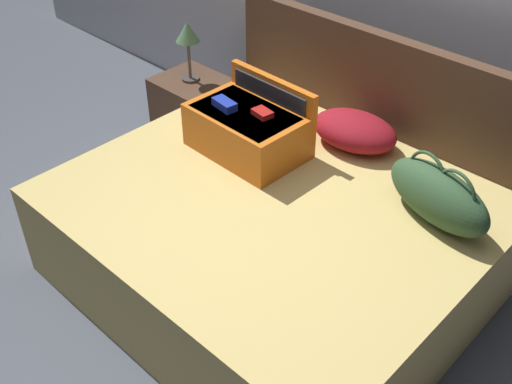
% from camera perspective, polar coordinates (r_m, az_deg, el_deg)
% --- Properties ---
extents(ground_plane, '(12.00, 12.00, 0.00)m').
position_cam_1_polar(ground_plane, '(3.14, -3.52, -11.55)').
color(ground_plane, '#4C515B').
extents(bed, '(1.96, 1.67, 0.54)m').
position_cam_1_polar(bed, '(3.15, 1.58, -4.35)').
color(bed, tan).
rests_on(bed, ground).
extents(headboard, '(2.00, 0.08, 1.08)m').
position_cam_1_polar(headboard, '(3.56, 11.22, 5.83)').
color(headboard, '#4C3323').
rests_on(headboard, ground).
extents(hard_case_large, '(0.60, 0.42, 0.36)m').
position_cam_1_polar(hard_case_large, '(3.23, -0.72, 5.93)').
color(hard_case_large, '#D16619').
rests_on(hard_case_large, bed).
extents(duffel_bag, '(0.59, 0.34, 0.31)m').
position_cam_1_polar(duffel_bag, '(2.88, 16.36, -0.30)').
color(duffel_bag, '#2D4C2D').
rests_on(duffel_bag, bed).
extents(pillow_near_headboard, '(0.51, 0.37, 0.18)m').
position_cam_1_polar(pillow_near_headboard, '(3.34, 9.02, 5.58)').
color(pillow_near_headboard, maroon).
rests_on(pillow_near_headboard, bed).
extents(nightstand, '(0.44, 0.40, 0.50)m').
position_cam_1_polar(nightstand, '(4.23, -5.80, 7.19)').
color(nightstand, '#4C3323').
rests_on(nightstand, ground).
extents(table_lamp, '(0.15, 0.15, 0.39)m').
position_cam_1_polar(table_lamp, '(3.99, -6.30, 14.05)').
color(table_lamp, '#3F3833').
rests_on(table_lamp, nightstand).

